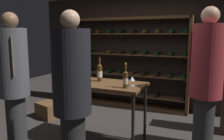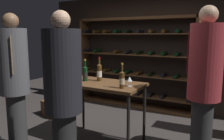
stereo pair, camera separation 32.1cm
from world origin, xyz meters
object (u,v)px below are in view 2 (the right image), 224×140
(tasting_table, at_px, (102,89))
(person_bystander_dark_jacket, at_px, (63,91))
(wine_glass_stemmed_right, at_px, (130,79))
(wine_crate, at_px, (53,108))
(wine_bottle_gold_foil, at_px, (99,72))
(person_host_in_suit, at_px, (204,79))
(wine_bottle_red_label, at_px, (85,73))
(wine_bottle_black_capsule, at_px, (122,79))
(wine_rack, at_px, (134,63))
(person_guest_blue_shirt, at_px, (14,76))

(tasting_table, distance_m, person_bystander_dark_jacket, 1.08)
(wine_glass_stemmed_right, bearing_deg, wine_crate, 164.87)
(wine_bottle_gold_foil, bearing_deg, tasting_table, -40.83)
(person_host_in_suit, distance_m, wine_bottle_red_label, 1.77)
(wine_bottle_black_capsule, distance_m, wine_bottle_red_label, 0.76)
(wine_rack, bearing_deg, tasting_table, -80.56)
(person_bystander_dark_jacket, distance_m, wine_bottle_red_label, 1.12)
(person_bystander_dark_jacket, height_order, wine_bottle_gold_foil, person_bystander_dark_jacket)
(tasting_table, relative_size, wine_bottle_red_label, 3.67)
(wine_rack, xyz_separation_m, wine_bottle_red_label, (0.01, -1.94, 0.05))
(wine_crate, xyz_separation_m, wine_glass_stemmed_right, (2.02, -0.55, 0.92))
(wine_rack, relative_size, wine_bottle_red_label, 8.18)
(person_bystander_dark_jacket, xyz_separation_m, wine_crate, (-1.69, 1.57, -0.93))
(tasting_table, relative_size, person_guest_blue_shirt, 0.64)
(wine_rack, height_order, wine_crate, wine_rack)
(tasting_table, bearing_deg, wine_rack, 99.44)
(person_host_in_suit, relative_size, wine_glass_stemmed_right, 14.71)
(wine_rack, xyz_separation_m, wine_glass_stemmed_right, (0.79, -1.94, 0.02))
(person_guest_blue_shirt, xyz_separation_m, wine_bottle_black_capsule, (1.41, 0.64, -0.02))
(wine_crate, bearing_deg, person_bystander_dark_jacket, -43.02)
(person_host_in_suit, bearing_deg, wine_bottle_gold_foil, 97.94)
(person_host_in_suit, bearing_deg, person_guest_blue_shirt, 118.03)
(wine_rack, relative_size, person_host_in_suit, 1.38)
(person_guest_blue_shirt, height_order, wine_bottle_red_label, person_guest_blue_shirt)
(tasting_table, relative_size, wine_crate, 2.66)
(tasting_table, distance_m, person_host_in_suit, 1.48)
(wine_bottle_red_label, bearing_deg, person_bystander_dark_jacket, -66.59)
(wine_rack, height_order, wine_glass_stemmed_right, wine_rack)
(wine_crate, height_order, wine_glass_stemmed_right, wine_glass_stemmed_right)
(wine_bottle_black_capsule, height_order, wine_bottle_gold_foil, wine_bottle_gold_foil)
(person_bystander_dark_jacket, distance_m, wine_crate, 2.49)
(tasting_table, xyz_separation_m, person_guest_blue_shirt, (-0.98, -0.81, 0.24))
(person_bystander_dark_jacket, height_order, wine_crate, person_bystander_dark_jacket)
(wine_glass_stemmed_right, bearing_deg, wine_bottle_gold_foil, 168.86)
(tasting_table, height_order, wine_glass_stemmed_right, wine_glass_stemmed_right)
(person_host_in_suit, distance_m, wine_crate, 3.19)
(wine_bottle_red_label, bearing_deg, wine_bottle_gold_foil, 29.10)
(person_guest_blue_shirt, bearing_deg, wine_crate, 162.66)
(person_host_in_suit, bearing_deg, person_bystander_dark_jacket, 138.63)
(person_bystander_dark_jacket, distance_m, wine_bottle_black_capsule, 0.92)
(wine_bottle_red_label, xyz_separation_m, wine_glass_stemmed_right, (0.78, -0.00, -0.02))
(person_guest_blue_shirt, bearing_deg, wine_bottle_red_label, 99.56)
(person_bystander_dark_jacket, bearing_deg, wine_bottle_black_capsule, -73.66)
(wine_crate, distance_m, wine_bottle_black_capsule, 2.30)
(wine_bottle_black_capsule, distance_m, wine_glass_stemmed_right, 0.16)
(tasting_table, height_order, wine_bottle_gold_foil, wine_bottle_gold_foil)
(tasting_table, xyz_separation_m, wine_crate, (-1.55, 0.53, -0.71))
(person_guest_blue_shirt, height_order, wine_bottle_gold_foil, person_guest_blue_shirt)
(person_host_in_suit, xyz_separation_m, wine_glass_stemmed_right, (-0.98, -0.14, -0.07))
(wine_bottle_black_capsule, xyz_separation_m, wine_glass_stemmed_right, (0.04, 0.16, -0.02))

